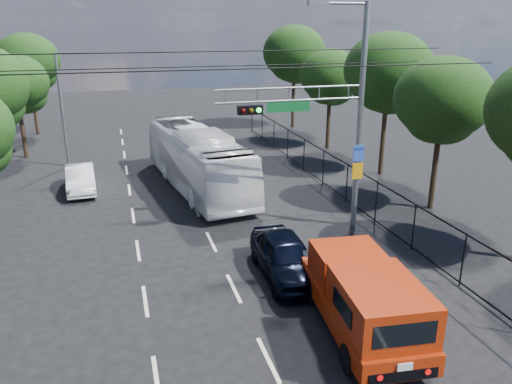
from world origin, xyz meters
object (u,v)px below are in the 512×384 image
object	(u,v)px
white_bus	(197,159)
white_van	(80,179)
navy_hatchback	(286,257)
signal_mast	(334,111)
red_pickup	(363,297)

from	to	relation	value
white_bus	white_van	size ratio (longest dim) A/B	2.82
white_van	navy_hatchback	bearing A→B (deg)	-62.16
signal_mast	white_van	bearing A→B (deg)	141.60
navy_hatchback	white_bus	size ratio (longest dim) A/B	0.38
white_bus	navy_hatchback	bearing A→B (deg)	-91.07
signal_mast	white_van	world-z (taller)	signal_mast
white_van	white_bus	bearing A→B (deg)	-14.28
signal_mast	red_pickup	bearing A→B (deg)	-106.79
red_pickup	white_van	distance (m)	18.17
white_bus	red_pickup	bearing A→B (deg)	-88.89
red_pickup	white_bus	distance (m)	15.07
signal_mast	navy_hatchback	size ratio (longest dim) A/B	2.11
signal_mast	white_bus	size ratio (longest dim) A/B	0.81
signal_mast	white_van	distance (m)	14.50
red_pickup	navy_hatchback	bearing A→B (deg)	104.90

